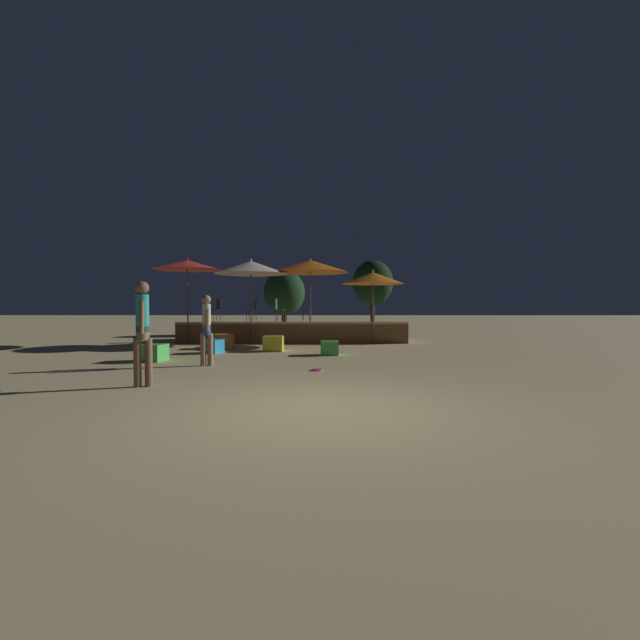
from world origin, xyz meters
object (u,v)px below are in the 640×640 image
Objects in this scene: cube_seat_2 at (224,341)px; background_tree_1 at (373,283)px; bistro_chair_1 at (309,307)px; cube_seat_3 at (274,343)px; patio_umbrella_2 at (188,265)px; cube_seat_1 at (330,348)px; bistro_chair_2 at (278,307)px; bistro_chair_3 at (217,307)px; cube_seat_4 at (213,346)px; cube_seat_0 at (153,353)px; person_1 at (207,328)px; frisbee_disc at (317,370)px; patio_umbrella_0 at (251,268)px; patio_umbrella_3 at (311,266)px; patio_umbrella_1 at (373,278)px; bistro_chair_0 at (254,307)px; background_tree_0 at (285,293)px; person_0 at (143,328)px.

cube_seat_2 is 14.98m from background_tree_1.
cube_seat_3 is at bearing -25.47° from bistro_chair_1.
cube_seat_1 is (5.18, -3.62, -2.72)m from patio_umbrella_2.
bistro_chair_2 is 2.50m from bistro_chair_3.
cube_seat_2 is (1.73, -1.72, -2.68)m from patio_umbrella_2.
cube_seat_1 is 0.81× the size of cube_seat_4.
cube_seat_0 is 0.41× the size of person_1.
cube_seat_1 is at bearing -31.84° from cube_seat_3.
background_tree_1 is at bearing 79.26° from frisbee_disc.
person_1 is (0.52, -4.12, 0.65)m from cube_seat_2.
person_1 is 18.45m from background_tree_1.
bistro_chair_2 is (-1.16, -1.22, 0.00)m from bistro_chair_1.
patio_umbrella_0 is 3.15m from cube_seat_2.
cube_seat_4 is 16.25m from background_tree_1.
patio_umbrella_0 is at bearing -117.17° from background_tree_1.
cube_seat_2 is 3.34m from bistro_chair_3.
patio_umbrella_3 reaches higher than cube_seat_4.
bistro_chair_0 is at bearing 164.83° from patio_umbrella_1.
cube_seat_4 is 2.70× the size of frisbee_disc.
background_tree_0 is at bearing 61.40° from patio_umbrella_2.
patio_umbrella_2 is at bearing -77.62° from bistro_chair_1.
bistro_chair_0 is 0.21× the size of background_tree_1.
background_tree_0 is at bearing -131.67° from background_tree_1.
patio_umbrella_2 is 14.16m from background_tree_1.
bistro_chair_2 reaches higher than person_1.
patio_umbrella_2 is at bearing -90.41° from bistro_chair_0.
bistro_chair_2 is at bearing 112.78° from cube_seat_1.
frisbee_disc is (3.00, 1.86, -1.00)m from person_0.
patio_umbrella_0 reaches higher than cube_seat_2.
bistro_chair_0 is at bearing 41.18° from bistro_chair_3.
patio_umbrella_1 is 0.85× the size of background_tree_0.
cube_seat_3 is 15.08m from background_tree_1.
background_tree_1 is (8.27, 11.49, -0.03)m from patio_umbrella_2.
background_tree_1 reaches higher than cube_seat_3.
person_1 is 0.51× the size of background_tree_0.
cube_seat_4 is at bearing -61.40° from patio_umbrella_2.
patio_umbrella_1 is 6.89m from background_tree_0.
bistro_chair_1 is 1.69m from bistro_chair_2.
patio_umbrella_3 reaches higher than bistro_chair_3.
background_tree_1 is at bearing 82.99° from patio_umbrella_1.
patio_umbrella_2 is 6.57m from person_1.
person_1 is (1.59, -0.83, 0.67)m from cube_seat_0.
bistro_chair_1 is (0.97, 4.73, 1.11)m from cube_seat_3.
bistro_chair_0 is at bearing 94.60° from patio_umbrella_0.
bistro_chair_0 reaches higher than cube_seat_4.
cube_seat_0 is 3.45m from cube_seat_2.
cube_seat_3 is at bearing -87.60° from background_tree_0.
patio_umbrella_0 reaches higher than bistro_chair_0.
cube_seat_0 is at bearing 89.96° from person_0.
patio_umbrella_3 is 7.65m from frisbee_disc.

